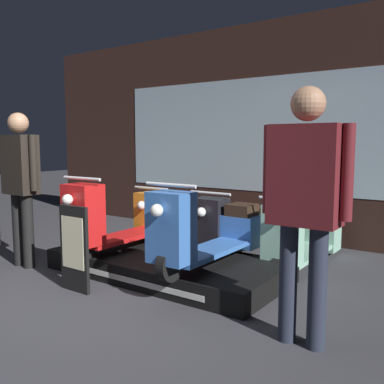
# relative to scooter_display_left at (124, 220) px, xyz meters

# --- Properties ---
(ground_plane) EXTENTS (30.00, 30.00, 0.00)m
(ground_plane) POSITION_rel_scooter_display_left_xyz_m (0.42, -1.08, -0.55)
(ground_plane) COLOR #38383D
(shop_wall_back) EXTENTS (8.76, 0.09, 3.20)m
(shop_wall_back) POSITION_rel_scooter_display_left_xyz_m (0.42, 2.40, 1.05)
(shop_wall_back) COLOR #331E19
(shop_wall_back) RESTS_ON ground_plane
(display_platform) EXTENTS (2.56, 1.20, 0.22)m
(display_platform) POSITION_rel_scooter_display_left_xyz_m (0.58, 0.05, -0.44)
(display_platform) COLOR black
(display_platform) RESTS_ON ground_plane
(scooter_display_left) EXTENTS (0.54, 1.72, 0.87)m
(scooter_display_left) POSITION_rel_scooter_display_left_xyz_m (0.00, 0.00, 0.00)
(scooter_display_left) COLOR black
(scooter_display_left) RESTS_ON display_platform
(scooter_display_right) EXTENTS (0.54, 1.72, 0.87)m
(scooter_display_right) POSITION_rel_scooter_display_left_xyz_m (1.15, 0.00, 0.00)
(scooter_display_right) COLOR black
(scooter_display_right) RESTS_ON display_platform
(scooter_backrow_0) EXTENTS (0.54, 1.72, 0.87)m
(scooter_backrow_0) POSITION_rel_scooter_display_left_xyz_m (-0.13, 1.23, -0.22)
(scooter_backrow_0) COLOR black
(scooter_backrow_0) RESTS_ON ground_plane
(scooter_backrow_1) EXTENTS (0.54, 1.72, 0.87)m
(scooter_backrow_1) POSITION_rel_scooter_display_left_xyz_m (0.77, 1.23, -0.22)
(scooter_backrow_1) COLOR black
(scooter_backrow_1) RESTS_ON ground_plane
(scooter_backrow_2) EXTENTS (0.54, 1.72, 0.87)m
(scooter_backrow_2) POSITION_rel_scooter_display_left_xyz_m (1.67, 1.23, -0.22)
(scooter_backrow_2) COLOR black
(scooter_backrow_2) RESTS_ON ground_plane
(person_left_browsing) EXTENTS (0.58, 0.24, 1.78)m
(person_left_browsing) POSITION_rel_scooter_display_left_xyz_m (-0.99, -0.66, 0.50)
(person_left_browsing) COLOR black
(person_left_browsing) RESTS_ON ground_plane
(person_right_browsing) EXTENTS (0.64, 0.27, 1.82)m
(person_right_browsing) POSITION_rel_scooter_display_left_xyz_m (2.38, -0.66, 0.55)
(person_right_browsing) COLOR #232838
(person_right_browsing) RESTS_ON ground_plane
(price_sign_board) EXTENTS (0.37, 0.04, 0.84)m
(price_sign_board) POSITION_rel_scooter_display_left_xyz_m (0.18, -0.87, -0.13)
(price_sign_board) COLOR black
(price_sign_board) RESTS_ON ground_plane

